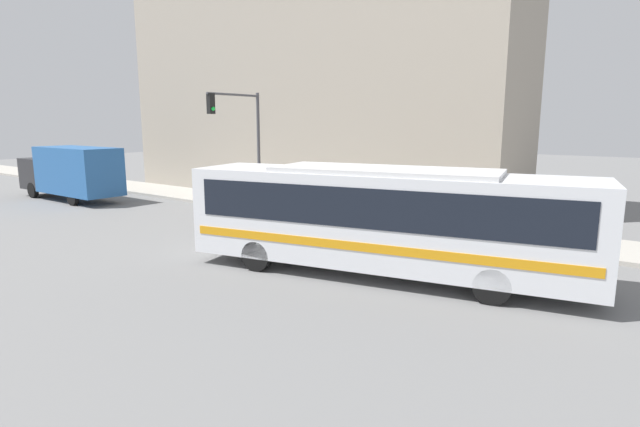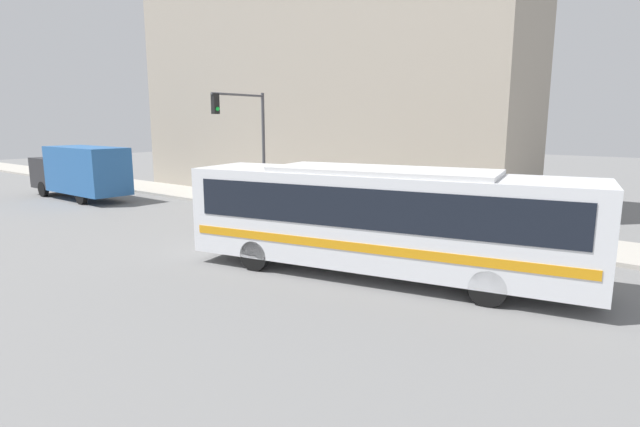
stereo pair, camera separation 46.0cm
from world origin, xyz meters
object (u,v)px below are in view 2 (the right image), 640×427
city_bus (381,215)px  parking_meter (286,193)px  delivery_truck (80,171)px  traffic_light_pole (247,130)px  fire_hydrant (449,225)px  pedestrian_near_corner (385,199)px

city_bus → parking_meter: (5.85, 8.94, -0.83)m
delivery_truck → traffic_light_pole: (3.05, -10.66, 2.36)m
traffic_light_pole → city_bus: bearing=-115.0°
traffic_light_pole → fire_hydrant: bearing=-84.7°
city_bus → parking_meter: size_ratio=9.91×
parking_meter → pedestrian_near_corner: bearing=-76.4°
delivery_truck → pedestrian_near_corner: size_ratio=4.66×
fire_hydrant → parking_meter: 8.47m
delivery_truck → traffic_light_pole: bearing=-74.0°
city_bus → fire_hydrant: city_bus is taller
traffic_light_pole → pedestrian_near_corner: size_ratio=3.36×
parking_meter → traffic_light_pole: bearing=120.2°
city_bus → pedestrian_near_corner: size_ratio=6.98×
delivery_truck → pedestrian_near_corner: (5.16, -17.12, -0.64)m
city_bus → traffic_light_pole: 11.84m
delivery_truck → fire_hydrant: bearing=-79.1°
city_bus → parking_meter: bearing=44.8°
delivery_truck → pedestrian_near_corner: delivery_truck is taller
delivery_truck → parking_meter: (3.98, -12.26, -0.68)m
city_bus → traffic_light_pole: bearing=53.0°
fire_hydrant → traffic_light_pole: (-0.93, 10.06, 3.51)m
city_bus → fire_hydrant: 6.02m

